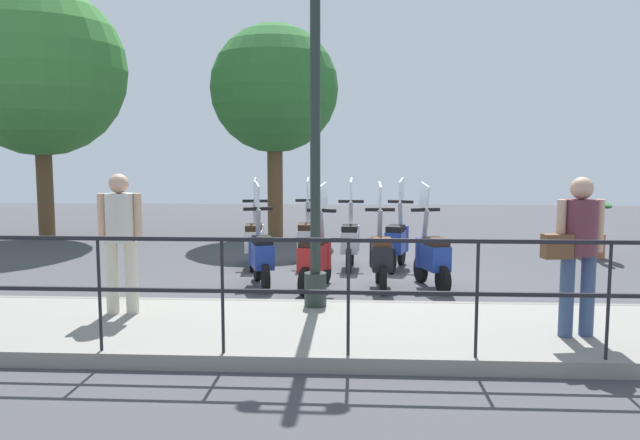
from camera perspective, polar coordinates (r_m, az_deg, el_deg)
ground_plane at (r=9.89m, az=2.84°, el=-5.33°), size 28.00×28.00×0.00m
promenade_walkway at (r=6.81m, az=2.67°, el=-10.02°), size 2.20×20.00×0.15m
fence_railing at (r=5.60m, az=2.61°, el=-5.00°), size 0.04×16.03×1.07m
lamp_post_near at (r=7.31m, az=-0.44°, el=7.21°), size 0.26×0.90×4.40m
pedestrian_with_bag at (r=6.64m, az=22.49°, el=-2.06°), size 0.38×0.64×1.59m
pedestrian_distant at (r=7.38m, az=-17.79°, el=-1.09°), size 0.35×0.49×1.59m
tree_large at (r=15.72m, az=-24.27°, el=12.33°), size 3.85×3.85×5.74m
tree_distant at (r=14.71m, az=-4.19°, el=11.80°), size 2.95×2.95×4.91m
potted_palm at (r=12.78m, az=23.43°, el=-1.19°), size 1.06×0.66×1.05m
scooter_near_0 at (r=9.21m, az=10.20°, el=-3.23°), size 1.20×0.53×1.54m
scooter_near_1 at (r=9.13m, az=5.59°, el=-3.25°), size 1.23×0.44×1.54m
scooter_near_2 at (r=8.96m, az=-0.44°, el=-3.40°), size 1.20×0.54×1.54m
scooter_near_3 at (r=9.25m, az=-5.41°, el=-3.12°), size 1.20×0.54×1.54m
scooter_far_0 at (r=10.65m, az=7.06°, el=-1.91°), size 1.21×0.52×1.54m
scooter_far_1 at (r=10.63m, az=2.77°, el=-1.88°), size 1.23×0.44×1.54m
scooter_far_2 at (r=10.84m, az=-1.21°, el=-1.72°), size 1.23×0.44×1.54m
scooter_far_3 at (r=10.77m, az=-6.02°, el=-1.80°), size 1.23×0.44×1.54m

